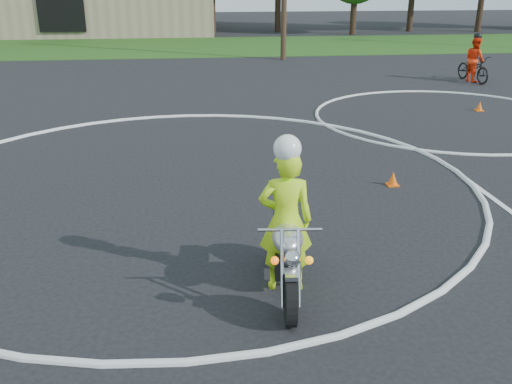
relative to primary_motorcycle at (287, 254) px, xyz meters
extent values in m
plane|color=black|center=(-1.39, 1.59, -0.58)|extent=(120.00, 120.00, 0.00)
cube|color=#1E4714|center=(-1.39, 28.59, -0.57)|extent=(120.00, 10.00, 0.02)
torus|color=silver|center=(-1.39, 4.59, -0.58)|extent=(12.12, 12.12, 0.12)
torus|color=silver|center=(6.61, 9.59, -0.58)|extent=(8.10, 8.10, 0.10)
cylinder|color=black|center=(-0.08, -0.75, -0.24)|extent=(0.20, 0.69, 0.68)
cylinder|color=black|center=(0.08, 0.84, -0.24)|extent=(0.20, 0.69, 0.68)
cube|color=black|center=(0.01, 0.10, -0.13)|extent=(0.38, 0.66, 0.34)
ellipsoid|color=silver|center=(-0.02, -0.13, 0.31)|extent=(0.48, 0.77, 0.32)
cube|color=black|center=(0.04, 0.44, 0.26)|extent=(0.36, 0.71, 0.11)
cylinder|color=silver|center=(-0.17, -0.65, 0.16)|extent=(0.09, 0.41, 0.92)
cylinder|color=white|center=(0.03, -0.67, 0.16)|extent=(0.09, 0.41, 0.92)
cube|color=silver|center=(-0.08, -0.77, 0.12)|extent=(0.18, 0.27, 0.06)
cylinder|color=silver|center=(-0.05, -0.47, 0.58)|extent=(0.80, 0.12, 0.04)
sphere|color=silver|center=(-0.09, -0.86, 0.39)|extent=(0.21, 0.21, 0.21)
sphere|color=#FE600C|center=(-0.29, -0.82, 0.35)|extent=(0.10, 0.10, 0.10)
sphere|color=orange|center=(0.12, -0.86, 0.35)|extent=(0.10, 0.10, 0.10)
cylinder|color=white|center=(0.23, 0.54, -0.24)|extent=(0.18, 0.92, 0.09)
imported|color=#C5FC1A|center=(0.00, 0.14, 0.43)|extent=(0.78, 0.55, 2.02)
sphere|color=white|center=(0.00, 0.09, 1.46)|extent=(0.36, 0.36, 0.36)
imported|color=black|center=(10.27, 15.39, -0.05)|extent=(0.99, 2.10, 1.06)
imported|color=#FF340D|center=(10.27, 15.39, 0.30)|extent=(0.79, 0.95, 1.77)
sphere|color=black|center=(10.27, 15.39, 1.21)|extent=(0.31, 0.31, 0.31)
cone|color=#FF5F0D|center=(8.01, 10.30, -0.43)|extent=(0.22, 0.22, 0.30)
cube|color=#FF5F0D|center=(8.01, 10.30, -0.57)|extent=(0.24, 0.24, 0.03)
cone|color=#FF5F0D|center=(2.91, 3.94, -0.43)|extent=(0.22, 0.22, 0.30)
cube|color=#FF5F0D|center=(2.91, 3.94, -0.57)|extent=(0.24, 0.24, 0.03)
cube|color=black|center=(-9.39, 33.49, 1.42)|extent=(3.00, 0.16, 3.00)
cylinder|color=#382619|center=(0.61, 35.59, 1.04)|extent=(0.44, 0.44, 3.24)
cylinder|color=#382619|center=(5.61, 37.59, 1.40)|extent=(0.44, 0.44, 3.96)
cylinder|color=#382619|center=(10.61, 34.59, 0.86)|extent=(0.44, 0.44, 2.88)
cylinder|color=#382619|center=(15.61, 36.59, 1.22)|extent=(0.44, 0.44, 3.60)
cylinder|color=#382619|center=(20.61, 35.59, 1.58)|extent=(0.44, 0.44, 4.32)
cylinder|color=#382619|center=(-3.39, 36.59, 0.86)|extent=(0.44, 0.44, 2.88)
camera|label=1|loc=(-1.21, -6.79, 3.55)|focal=40.00mm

